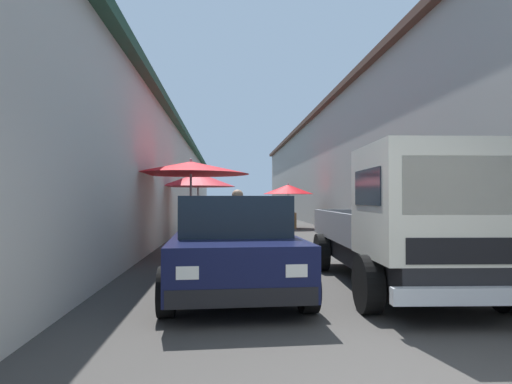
% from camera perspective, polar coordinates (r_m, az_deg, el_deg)
% --- Properties ---
extents(ground, '(90.00, 90.00, 0.00)m').
position_cam_1_polar(ground, '(15.90, 0.97, -6.03)').
color(ground, '#3D3A38').
extents(building_left_whitewash, '(49.80, 7.50, 4.45)m').
position_cam_1_polar(building_left_whitewash, '(18.85, -20.97, 1.63)').
color(building_left_whitewash, beige).
rests_on(building_left_whitewash, ground).
extents(building_right_concrete, '(49.80, 7.50, 6.05)m').
position_cam_1_polar(building_right_concrete, '(19.90, 20.49, 3.81)').
color(building_right_concrete, gray).
rests_on(building_right_concrete, ground).
extents(fruit_stall_near_left, '(2.52, 2.52, 2.37)m').
position_cam_1_polar(fruit_stall_near_left, '(14.16, -7.90, 0.66)').
color(fruit_stall_near_left, '#9E9EA3').
rests_on(fruit_stall_near_left, ground).
extents(fruit_stall_far_left, '(2.90, 2.90, 2.41)m').
position_cam_1_polar(fruit_stall_far_left, '(10.39, -8.83, 2.12)').
color(fruit_stall_far_left, '#9E9EA3').
rests_on(fruit_stall_far_left, ground).
extents(fruit_stall_far_right, '(2.43, 2.43, 2.18)m').
position_cam_1_polar(fruit_stall_far_right, '(20.05, 4.43, -0.18)').
color(fruit_stall_far_right, '#9E9EA3').
rests_on(fruit_stall_far_right, ground).
extents(hatchback_car, '(3.98, 2.05, 1.45)m').
position_cam_1_polar(hatchback_car, '(6.47, -3.26, -6.91)').
color(hatchback_car, '#0F1438').
rests_on(hatchback_car, ground).
extents(delivery_truck, '(4.99, 2.14, 2.08)m').
position_cam_1_polar(delivery_truck, '(6.27, 20.95, -4.27)').
color(delivery_truck, black).
rests_on(delivery_truck, ground).
extents(vendor_by_crates, '(0.25, 0.63, 1.59)m').
position_cam_1_polar(vendor_by_crates, '(7.86, -2.55, -4.58)').
color(vendor_by_crates, '#232328').
rests_on(vendor_by_crates, ground).
extents(parked_scooter, '(1.67, 0.55, 1.14)m').
position_cam_1_polar(parked_scooter, '(9.18, -3.88, -6.96)').
color(parked_scooter, black).
rests_on(parked_scooter, ground).
extents(plastic_stool, '(0.30, 0.30, 0.43)m').
position_cam_1_polar(plastic_stool, '(17.01, -5.09, -4.59)').
color(plastic_stool, '#1E8C3F').
rests_on(plastic_stool, ground).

